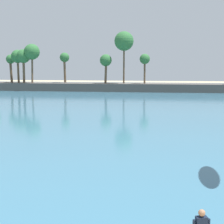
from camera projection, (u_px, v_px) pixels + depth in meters
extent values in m
cube|color=#386B84|center=(137.00, 97.00, 65.38)|extent=(220.00, 108.01, 0.06)
cube|color=#514C47|center=(142.00, 88.00, 79.01)|extent=(94.94, 6.00, 1.80)
cylinder|color=brown|center=(145.00, 71.00, 78.02)|extent=(0.45, 0.71, 5.31)
sphere|color=#2D6633|center=(145.00, 59.00, 77.67)|extent=(2.21, 2.21, 2.21)
cylinder|color=brown|center=(106.00, 72.00, 78.63)|extent=(0.68, 0.57, 5.04)
sphere|color=#2D6633|center=(106.00, 60.00, 78.30)|extent=(2.60, 2.60, 2.60)
cylinder|color=brown|center=(18.00, 70.00, 81.49)|extent=(0.54, 0.54, 5.92)
sphere|color=#2D6633|center=(18.00, 56.00, 81.10)|extent=(2.98, 2.98, 2.98)
cylinder|color=brown|center=(124.00, 62.00, 78.65)|extent=(0.44, 0.71, 9.14)
sphere|color=#2D6633|center=(124.00, 41.00, 78.06)|extent=(4.18, 4.18, 4.18)
cylinder|color=brown|center=(11.00, 71.00, 83.35)|extent=(0.80, 0.54, 5.34)
sphere|color=#2D6633|center=(11.00, 59.00, 83.00)|extent=(2.10, 2.10, 2.10)
cylinder|color=brown|center=(65.00, 70.00, 81.92)|extent=(0.58, 0.73, 5.72)
sphere|color=#2D6633|center=(65.00, 57.00, 81.55)|extent=(2.15, 2.15, 2.15)
cylinder|color=brown|center=(32.00, 67.00, 80.46)|extent=(0.51, 0.54, 6.90)
sphere|color=#2D6633|center=(32.00, 52.00, 80.01)|extent=(3.49, 3.49, 3.49)
cylinder|color=brown|center=(24.00, 70.00, 80.90)|extent=(0.58, 0.58, 5.95)
sphere|color=#2D6633|center=(23.00, 56.00, 80.51)|extent=(3.09, 3.09, 3.09)
sphere|color=#9E7051|center=(202.00, 213.00, 10.70)|extent=(0.21, 0.21, 0.21)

